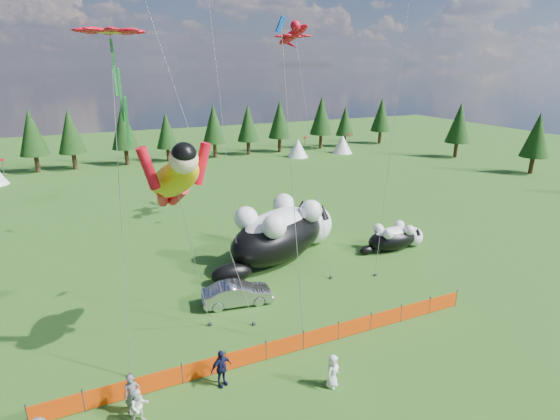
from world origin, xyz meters
name	(u,v)px	position (x,y,z in m)	size (l,w,h in m)	color
ground	(262,323)	(0.00, 0.00, 0.00)	(160.00, 160.00, 0.00)	#0D3C0A
safety_fence	(285,346)	(0.00, -3.00, 0.50)	(22.06, 0.06, 1.10)	#262626
tree_line	(143,135)	(0.00, 45.00, 4.00)	(90.00, 4.00, 8.00)	black
festival_tents	(229,154)	(11.00, 40.00, 1.40)	(50.00, 3.20, 2.80)	white
cat_large	(283,231)	(4.65, 7.44, 2.02)	(11.00, 7.60, 4.25)	black
cat_small	(395,237)	(13.11, 5.30, 0.96)	(5.61, 2.02, 2.03)	black
car	(237,294)	(-0.57, 2.50, 0.68)	(1.43, 4.10, 1.35)	#ADADB2
spectator_a	(132,395)	(-7.16, -3.88, 0.88)	(0.65, 0.42, 1.77)	#5B5B60
spectator_b	(139,406)	(-6.98, -4.52, 0.77)	(0.74, 0.44, 1.53)	white
spectator_c	(221,368)	(-3.44, -3.79, 0.89)	(1.04, 0.53, 1.78)	#131536
spectator_e	(333,371)	(0.97, -5.84, 0.78)	(0.77, 0.50, 1.57)	white
superhero_kite	(174,179)	(-4.18, -0.20, 8.63)	(5.52, 5.79, 10.91)	gold
gecko_kite	(293,35)	(8.71, 14.43, 15.74)	(4.54, 14.38, 19.51)	red
flower_kite	(110,36)	(-6.12, 0.52, 14.56)	(2.92, 3.63, 14.94)	red
diamond_kite_c	(282,45)	(1.26, 0.14, 14.34)	(0.85, 3.55, 15.93)	#0B40B3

